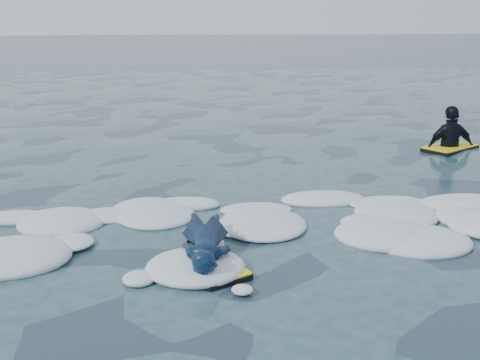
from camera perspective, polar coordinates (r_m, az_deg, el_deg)
name	(u,v)px	position (r m, az deg, el deg)	size (l,w,h in m)	color
ground	(176,254)	(6.90, -6.06, -6.99)	(120.00, 120.00, 0.00)	#1A3040
foam_band	(178,223)	(7.86, -5.92, -4.07)	(12.00, 3.10, 0.30)	white
prone_woman_unit	(206,244)	(6.62, -3.27, -6.10)	(0.97, 1.58, 0.39)	black
waiting_rider_unit	(450,149)	(12.54, 19.26, 2.77)	(1.30, 1.17, 1.72)	black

